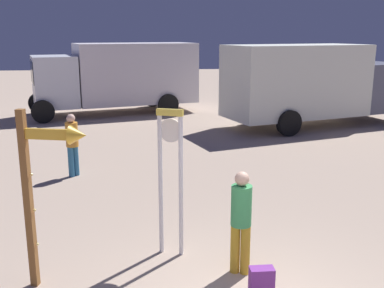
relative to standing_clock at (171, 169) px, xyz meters
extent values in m
cylinder|color=white|center=(-0.16, 0.05, -0.29)|extent=(0.07, 0.07, 2.26)
cylinder|color=white|center=(0.15, -0.06, -0.29)|extent=(0.07, 0.07, 2.26)
cube|color=yellow|center=(0.00, -0.01, 0.90)|extent=(0.42, 0.22, 0.10)
cylinder|color=white|center=(0.01, 0.02, 0.61)|extent=(0.36, 0.17, 0.37)
cube|color=black|center=(0.02, 0.05, 0.61)|extent=(0.05, 0.03, 0.09)
cube|color=black|center=(0.02, 0.05, 0.61)|extent=(0.10, 0.05, 0.13)
cube|color=brown|center=(-1.97, -0.79, -0.16)|extent=(0.12, 0.12, 2.52)
cube|color=gold|center=(-1.62, -0.88, 0.78)|extent=(0.61, 0.21, 0.14)
cone|color=gold|center=(-1.22, -0.98, 0.78)|extent=(0.27, 0.30, 0.25)
sphere|color=#FDE88E|center=(-1.89, -0.81, -0.79)|extent=(0.04, 0.04, 0.04)
sphere|color=#FFDF81|center=(-1.89, -0.81, -0.28)|extent=(0.04, 0.04, 0.04)
sphere|color=#FFE089|center=(-1.89, -0.81, 0.22)|extent=(0.04, 0.04, 0.04)
sphere|color=#F7E68C|center=(-1.89, -0.81, 0.73)|extent=(0.04, 0.04, 0.04)
cylinder|color=gold|center=(0.91, -0.69, -1.04)|extent=(0.14, 0.14, 0.76)
cylinder|color=gold|center=(1.05, -0.75, -1.04)|extent=(0.14, 0.14, 0.76)
cylinder|color=#3C9655|center=(0.98, -0.72, -0.36)|extent=(0.30, 0.30, 0.60)
sphere|color=#D3A78C|center=(0.98, -0.72, 0.05)|extent=(0.21, 0.21, 0.21)
cube|color=#793290|center=(1.15, -1.35, -1.21)|extent=(0.33, 0.19, 0.41)
cube|color=#673F7C|center=(1.15, -1.24, -1.27)|extent=(0.23, 0.04, 0.18)
cylinder|color=teal|center=(-2.27, 4.27, -1.04)|extent=(0.14, 0.14, 0.76)
cylinder|color=teal|center=(-2.17, 4.38, -1.04)|extent=(0.14, 0.14, 0.76)
cylinder|color=orange|center=(-2.22, 4.33, -0.36)|extent=(0.30, 0.30, 0.60)
sphere|color=beige|center=(-2.22, 4.33, 0.04)|extent=(0.21, 0.21, 0.21)
cube|color=silver|center=(-0.91, 13.75, 0.32)|extent=(5.57, 3.72, 2.58)
cube|color=silver|center=(-4.23, 12.78, 0.08)|extent=(2.28, 2.65, 2.09)
cube|color=black|center=(-5.07, 12.54, 0.50)|extent=(0.56, 1.84, 0.92)
cylinder|color=black|center=(-5.19, 13.76, -0.97)|extent=(0.93, 0.49, 0.90)
cylinder|color=black|center=(-4.51, 11.44, -0.97)|extent=(0.93, 0.49, 0.90)
cylinder|color=black|center=(-0.20, 15.22, -0.97)|extent=(0.93, 0.49, 0.90)
cylinder|color=black|center=(0.48, 12.89, -0.97)|extent=(0.93, 0.49, 0.90)
cube|color=silver|center=(5.08, 9.72, 0.33)|extent=(5.65, 3.78, 2.60)
cube|color=#51546A|center=(8.52, 10.83, -0.04)|extent=(2.50, 2.67, 1.86)
cylinder|color=black|center=(8.85, 12.16, -0.97)|extent=(0.93, 0.51, 0.90)
cylinder|color=black|center=(4.45, 8.29, -0.97)|extent=(0.93, 0.51, 0.90)
cylinder|color=black|center=(3.74, 10.52, -0.97)|extent=(0.93, 0.51, 0.90)
camera|label=1|loc=(-0.29, -6.81, 2.06)|focal=42.87mm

